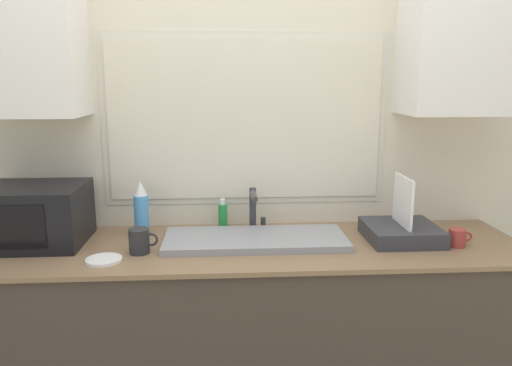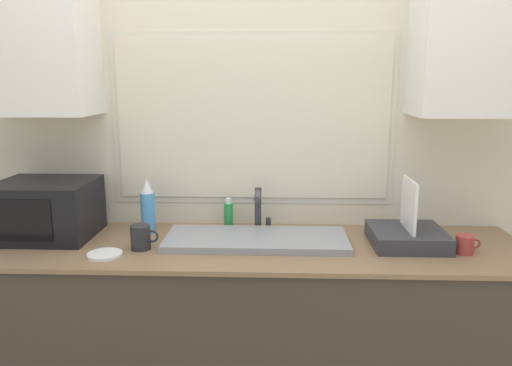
{
  "view_description": "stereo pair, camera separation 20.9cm",
  "coord_description": "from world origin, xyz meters",
  "px_view_note": "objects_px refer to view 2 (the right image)",
  "views": [
    {
      "loc": [
        -0.1,
        -1.77,
        1.64
      ],
      "look_at": [
        0.03,
        0.28,
        1.21
      ],
      "focal_mm": 35.0,
      "sensor_mm": 36.0,
      "label": 1
    },
    {
      "loc": [
        0.11,
        -1.77,
        1.64
      ],
      "look_at": [
        0.03,
        0.28,
        1.21
      ],
      "focal_mm": 35.0,
      "sensor_mm": 36.0,
      "label": 2
    }
  ],
  "objects_px": {
    "soap_bottle": "(229,215)",
    "spray_bottle": "(148,207)",
    "faucet": "(259,206)",
    "dish_rack": "(407,234)",
    "mug_near_sink": "(141,237)",
    "microwave": "(46,209)"
  },
  "relations": [
    {
      "from": "soap_bottle",
      "to": "spray_bottle",
      "type": "bearing_deg",
      "value": -168.33
    },
    {
      "from": "faucet",
      "to": "soap_bottle",
      "type": "height_order",
      "value": "faucet"
    },
    {
      "from": "soap_bottle",
      "to": "faucet",
      "type": "bearing_deg",
      "value": -17.73
    },
    {
      "from": "dish_rack",
      "to": "spray_bottle",
      "type": "bearing_deg",
      "value": 173.27
    },
    {
      "from": "dish_rack",
      "to": "mug_near_sink",
      "type": "xyz_separation_m",
      "value": [
        -1.14,
        -0.1,
        0.01
      ]
    },
    {
      "from": "microwave",
      "to": "soap_bottle",
      "type": "distance_m",
      "value": 0.83
    },
    {
      "from": "faucet",
      "to": "microwave",
      "type": "xyz_separation_m",
      "value": [
        -0.96,
        -0.11,
        0.0
      ]
    },
    {
      "from": "mug_near_sink",
      "to": "dish_rack",
      "type": "bearing_deg",
      "value": 5.04
    },
    {
      "from": "faucet",
      "to": "spray_bottle",
      "type": "relative_size",
      "value": 0.8
    },
    {
      "from": "faucet",
      "to": "microwave",
      "type": "relative_size",
      "value": 0.49
    },
    {
      "from": "microwave",
      "to": "dish_rack",
      "type": "relative_size",
      "value": 1.34
    },
    {
      "from": "spray_bottle",
      "to": "soap_bottle",
      "type": "height_order",
      "value": "spray_bottle"
    },
    {
      "from": "spray_bottle",
      "to": "dish_rack",
      "type": "bearing_deg",
      "value": -6.73
    },
    {
      "from": "spray_bottle",
      "to": "mug_near_sink",
      "type": "height_order",
      "value": "spray_bottle"
    },
    {
      "from": "dish_rack",
      "to": "spray_bottle",
      "type": "relative_size",
      "value": 1.22
    },
    {
      "from": "microwave",
      "to": "dish_rack",
      "type": "height_order",
      "value": "dish_rack"
    },
    {
      "from": "faucet",
      "to": "dish_rack",
      "type": "xyz_separation_m",
      "value": [
        0.65,
        -0.17,
        -0.08
      ]
    },
    {
      "from": "microwave",
      "to": "soap_bottle",
      "type": "relative_size",
      "value": 2.81
    },
    {
      "from": "spray_bottle",
      "to": "microwave",
      "type": "bearing_deg",
      "value": -169.36
    },
    {
      "from": "faucet",
      "to": "spray_bottle",
      "type": "height_order",
      "value": "spray_bottle"
    },
    {
      "from": "faucet",
      "to": "spray_bottle",
      "type": "distance_m",
      "value": 0.52
    },
    {
      "from": "microwave",
      "to": "mug_near_sink",
      "type": "xyz_separation_m",
      "value": [
        0.47,
        -0.16,
        -0.08
      ]
    }
  ]
}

